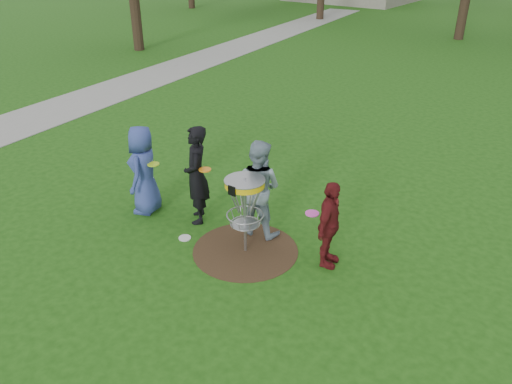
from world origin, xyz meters
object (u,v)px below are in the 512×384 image
Objects in this scene: player_grey at (258,188)px; player_maroon at (329,225)px; disc_golf_basket at (245,198)px; player_blue at (144,170)px; player_black at (196,175)px.

player_grey reaches higher than player_maroon.
disc_golf_basket is at bearing 100.21° from player_grey.
player_blue is 0.93× the size of player_black.
player_black is (1.04, 0.33, 0.07)m from player_blue.
player_maroon is 1.41m from disc_golf_basket.
player_black reaches higher than player_grey.
player_blue is 2.39m from disc_golf_basket.
player_grey is (1.14, 0.33, -0.04)m from player_black.
player_black reaches higher than disc_golf_basket.
disc_golf_basket is at bearing 64.30° from player_blue.
player_maroon is at bearing 167.55° from player_grey.
disc_golf_basket is (2.38, 0.03, 0.16)m from player_blue.
player_blue is 1.09m from player_black.
player_blue reaches higher than player_maroon.
player_blue is at bearing 9.39° from player_grey.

